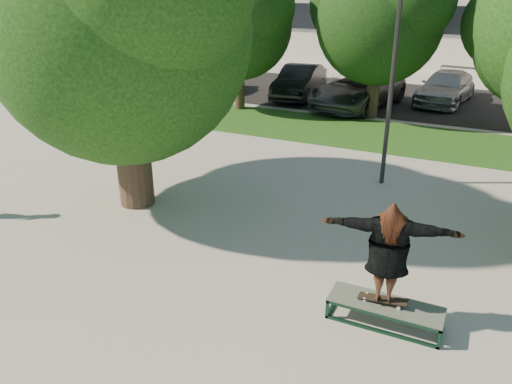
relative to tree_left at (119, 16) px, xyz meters
The scene contains 13 objects.
ground 6.26m from the tree_left, 14.31° to the right, with size 120.00×120.00×0.00m, color #9F9892.
grass_strip 10.87m from the tree_left, 57.80° to the left, with size 30.00×4.00×0.02m, color #224915.
asphalt_strip 16.13m from the tree_left, 73.93° to the left, with size 40.00×8.00×0.01m, color black.
tree_left is the anchor object (origin of this frame).
bg_tree_left 10.26m from the tree_left, 102.86° to the left, with size 5.28×4.51×5.77m.
bg_tree_mid 11.45m from the tree_left, 73.68° to the left, with size 5.76×4.92×6.24m.
lamppost 6.70m from the tree_left, 36.42° to the left, with size 0.25×0.15×6.11m.
grind_box 8.22m from the tree_left, 18.32° to the right, with size 1.80×0.60×0.38m.
skater_rig 7.66m from the tree_left, 18.47° to the right, with size 2.13×0.94×1.76m.
car_silver_a 13.81m from the tree_left, 110.75° to the left, with size 1.55×3.85×1.31m, color #B5B4B9.
car_dark 13.69m from the tree_left, 93.08° to the left, with size 1.58×4.53×1.49m, color black.
car_grey 13.13m from the tree_left, 79.53° to the left, with size 2.56×5.55×1.54m, color #4F4F54.
car_silver_b 16.48m from the tree_left, 69.34° to the left, with size 1.93×4.76×1.38m, color #A3A3A7.
Camera 1 is at (3.39, -8.00, 5.12)m, focal length 35.00 mm.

